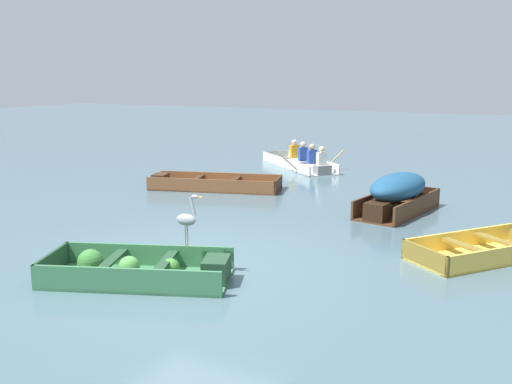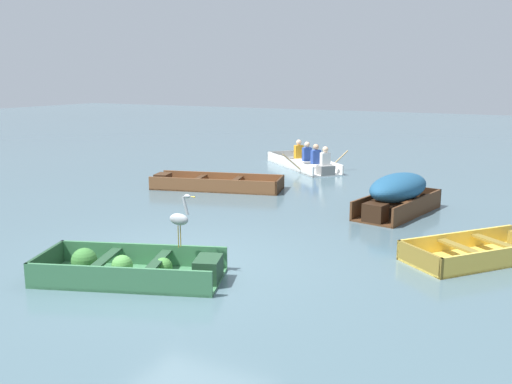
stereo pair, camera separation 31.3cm
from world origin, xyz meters
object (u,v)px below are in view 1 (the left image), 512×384
(skiff_dark_varnish_mid_moored, at_px, (398,191))
(skiff_yellow_far_moored, at_px, (487,250))
(rowboat_white_with_crew, at_px, (302,162))
(dinghy_green_foreground, at_px, (139,270))
(skiff_wooden_brown_near_moored, at_px, (210,184))
(heron_on_dinghy, at_px, (187,218))

(skiff_dark_varnish_mid_moored, height_order, skiff_yellow_far_moored, skiff_dark_varnish_mid_moored)
(skiff_yellow_far_moored, xyz_separation_m, rowboat_white_with_crew, (-6.27, 7.20, 0.09))
(dinghy_green_foreground, height_order, skiff_wooden_brown_near_moored, dinghy_green_foreground)
(heron_on_dinghy, bearing_deg, skiff_wooden_brown_near_moored, 118.24)
(skiff_yellow_far_moored, bearing_deg, rowboat_white_with_crew, 131.05)
(dinghy_green_foreground, distance_m, heron_on_dinghy, 1.05)
(rowboat_white_with_crew, bearing_deg, heron_on_dinghy, -77.55)
(skiff_yellow_far_moored, height_order, rowboat_white_with_crew, rowboat_white_with_crew)
(dinghy_green_foreground, height_order, rowboat_white_with_crew, rowboat_white_with_crew)
(skiff_wooden_brown_near_moored, relative_size, skiff_dark_varnish_mid_moored, 1.38)
(dinghy_green_foreground, relative_size, skiff_dark_varnish_mid_moored, 1.13)
(skiff_dark_varnish_mid_moored, height_order, heron_on_dinghy, heron_on_dinghy)
(dinghy_green_foreground, xyz_separation_m, skiff_yellow_far_moored, (4.56, 3.51, -0.04))
(dinghy_green_foreground, relative_size, skiff_wooden_brown_near_moored, 0.82)
(dinghy_green_foreground, distance_m, rowboat_white_with_crew, 10.85)
(skiff_yellow_far_moored, xyz_separation_m, heron_on_dinghy, (-4.02, -3.01, 0.78))
(dinghy_green_foreground, bearing_deg, skiff_yellow_far_moored, 37.58)
(heron_on_dinghy, bearing_deg, skiff_dark_varnish_mid_moored, 70.36)
(rowboat_white_with_crew, relative_size, heron_on_dinghy, 4.14)
(skiff_dark_varnish_mid_moored, xyz_separation_m, heron_on_dinghy, (-1.94, -5.44, 0.39))
(dinghy_green_foreground, bearing_deg, skiff_dark_varnish_mid_moored, 67.32)
(rowboat_white_with_crew, bearing_deg, skiff_wooden_brown_near_moored, -102.40)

